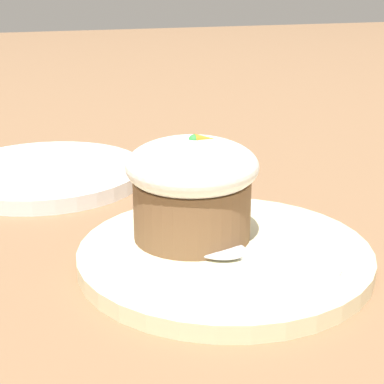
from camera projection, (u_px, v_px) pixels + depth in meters
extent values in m
plane|color=#846042|center=(224.00, 264.00, 0.53)|extent=(4.00, 4.00, 0.00)
cylinder|color=beige|center=(225.00, 256.00, 0.53)|extent=(0.24, 0.24, 0.01)
cylinder|color=brown|center=(192.00, 209.00, 0.54)|extent=(0.10, 0.10, 0.05)
ellipsoid|color=white|center=(192.00, 166.00, 0.52)|extent=(0.11, 0.11, 0.05)
cone|color=orange|center=(205.00, 139.00, 0.52)|extent=(0.02, 0.01, 0.01)
sphere|color=green|center=(194.00, 140.00, 0.52)|extent=(0.01, 0.01, 0.01)
cube|color=silver|center=(287.00, 263.00, 0.49)|extent=(0.07, 0.06, 0.00)
ellipsoid|color=silver|center=(218.00, 249.00, 0.51)|extent=(0.06, 0.06, 0.01)
cylinder|color=white|center=(46.00, 174.00, 0.73)|extent=(0.22, 0.22, 0.02)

